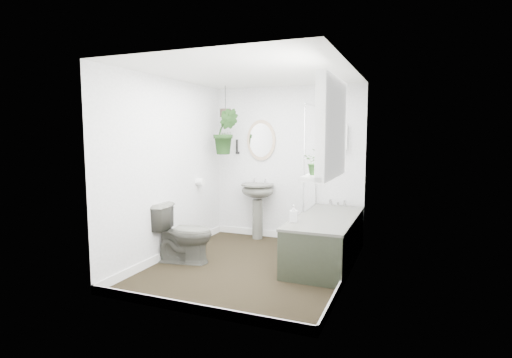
% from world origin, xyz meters
% --- Properties ---
extents(floor, '(2.30, 2.80, 0.02)m').
position_xyz_m(floor, '(0.00, 0.00, -0.01)').
color(floor, black).
rests_on(floor, ground).
extents(ceiling, '(2.30, 2.80, 0.02)m').
position_xyz_m(ceiling, '(0.00, 0.00, 2.31)').
color(ceiling, white).
rests_on(ceiling, ground).
extents(wall_back, '(2.30, 0.02, 2.30)m').
position_xyz_m(wall_back, '(0.00, 1.41, 1.15)').
color(wall_back, white).
rests_on(wall_back, ground).
extents(wall_front, '(2.30, 0.02, 2.30)m').
position_xyz_m(wall_front, '(0.00, -1.41, 1.15)').
color(wall_front, white).
rests_on(wall_front, ground).
extents(wall_left, '(0.02, 2.80, 2.30)m').
position_xyz_m(wall_left, '(-1.16, 0.00, 1.15)').
color(wall_left, white).
rests_on(wall_left, ground).
extents(wall_right, '(0.02, 2.80, 2.30)m').
position_xyz_m(wall_right, '(1.16, 0.00, 1.15)').
color(wall_right, white).
rests_on(wall_right, ground).
extents(skirting, '(2.30, 2.80, 0.10)m').
position_xyz_m(skirting, '(0.00, 0.00, 0.05)').
color(skirting, white).
rests_on(skirting, floor).
extents(bathtub, '(0.72, 1.72, 0.58)m').
position_xyz_m(bathtub, '(0.80, 0.50, 0.29)').
color(bathtub, '#53534A').
rests_on(bathtub, floor).
extents(bath_screen, '(0.04, 0.72, 1.40)m').
position_xyz_m(bath_screen, '(0.47, 0.99, 1.28)').
color(bath_screen, silver).
rests_on(bath_screen, bathtub).
extents(shower_box, '(0.20, 0.10, 0.35)m').
position_xyz_m(shower_box, '(0.80, 1.34, 1.55)').
color(shower_box, white).
rests_on(shower_box, wall_back).
extents(oval_mirror, '(0.46, 0.03, 0.62)m').
position_xyz_m(oval_mirror, '(-0.41, 1.37, 1.50)').
color(oval_mirror, tan).
rests_on(oval_mirror, wall_back).
extents(wall_sconce, '(0.04, 0.04, 0.22)m').
position_xyz_m(wall_sconce, '(-0.81, 1.36, 1.40)').
color(wall_sconce, black).
rests_on(wall_sconce, wall_back).
extents(toilet_roll_holder, '(0.11, 0.11, 0.11)m').
position_xyz_m(toilet_roll_holder, '(-1.10, 0.70, 0.90)').
color(toilet_roll_holder, white).
rests_on(toilet_roll_holder, wall_left).
extents(window_recess, '(0.08, 1.00, 0.90)m').
position_xyz_m(window_recess, '(1.09, -0.70, 1.65)').
color(window_recess, white).
rests_on(window_recess, wall_right).
extents(window_sill, '(0.18, 1.00, 0.04)m').
position_xyz_m(window_sill, '(1.02, -0.70, 1.23)').
color(window_sill, white).
rests_on(window_sill, wall_right).
extents(window_blinds, '(0.01, 0.86, 0.76)m').
position_xyz_m(window_blinds, '(1.04, -0.70, 1.65)').
color(window_blinds, white).
rests_on(window_blinds, wall_right).
extents(toilet, '(0.78, 0.54, 0.74)m').
position_xyz_m(toilet, '(-0.85, -0.16, 0.37)').
color(toilet, '#53534A').
rests_on(toilet, floor).
extents(pedestal_sink, '(0.56, 0.50, 0.85)m').
position_xyz_m(pedestal_sink, '(-0.41, 1.23, 0.43)').
color(pedestal_sink, '#53534A').
rests_on(pedestal_sink, floor).
extents(sill_plant, '(0.21, 0.18, 0.22)m').
position_xyz_m(sill_plant, '(1.02, -1.00, 1.36)').
color(sill_plant, black).
rests_on(sill_plant, window_sill).
extents(hanging_plant, '(0.45, 0.41, 0.67)m').
position_xyz_m(hanging_plant, '(-0.83, 1.00, 1.63)').
color(hanging_plant, black).
rests_on(hanging_plant, ceiling).
extents(soap_bottle, '(0.11, 0.11, 0.20)m').
position_xyz_m(soap_bottle, '(0.51, 0.05, 0.68)').
color(soap_bottle, '#312B2B').
rests_on(soap_bottle, bathtub).
extents(hanging_pot, '(0.16, 0.16, 0.12)m').
position_xyz_m(hanging_pot, '(-0.83, 1.00, 1.90)').
color(hanging_pot, '#2D211B').
rests_on(hanging_pot, ceiling).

